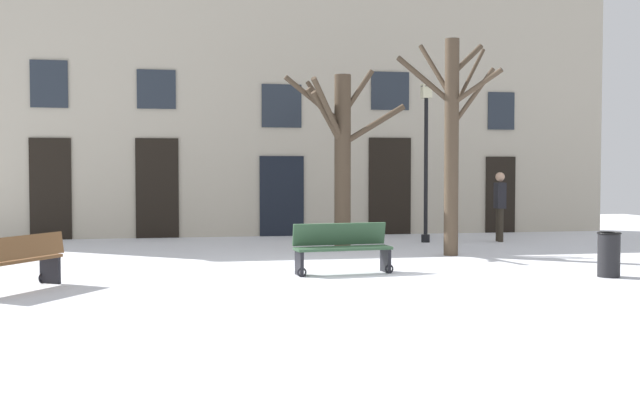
{
  "coord_description": "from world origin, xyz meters",
  "views": [
    {
      "loc": [
        -2.66,
        -12.97,
        1.83
      ],
      "look_at": [
        0.0,
        1.57,
        1.25
      ],
      "focal_mm": 41.76,
      "sensor_mm": 36.0,
      "label": 1
    }
  ],
  "objects_px": {
    "bench_near_center_tree": "(342,247)",
    "tree_left_of_center": "(452,136)",
    "person_crossing_plaza": "(500,203)",
    "litter_bin": "(609,254)",
    "bench_near_lamp": "(14,261)",
    "tree_near_facade": "(341,151)",
    "streetlamp": "(426,145)"
  },
  "relations": [
    {
      "from": "person_crossing_plaza",
      "to": "tree_left_of_center",
      "type": "bearing_deg",
      "value": -34.66
    },
    {
      "from": "streetlamp",
      "to": "litter_bin",
      "type": "height_order",
      "value": "streetlamp"
    },
    {
      "from": "tree_near_facade",
      "to": "streetlamp",
      "type": "height_order",
      "value": "tree_near_facade"
    },
    {
      "from": "tree_near_facade",
      "to": "bench_near_lamp",
      "type": "height_order",
      "value": "tree_near_facade"
    },
    {
      "from": "person_crossing_plaza",
      "to": "litter_bin",
      "type": "bearing_deg",
      "value": -1.75
    },
    {
      "from": "streetlamp",
      "to": "litter_bin",
      "type": "relative_size",
      "value": 5.31
    },
    {
      "from": "bench_near_lamp",
      "to": "bench_near_center_tree",
      "type": "bearing_deg",
      "value": 133.2
    },
    {
      "from": "streetlamp",
      "to": "bench_near_center_tree",
      "type": "bearing_deg",
      "value": -122.17
    },
    {
      "from": "tree_left_of_center",
      "to": "bench_near_center_tree",
      "type": "bearing_deg",
      "value": -141.07
    },
    {
      "from": "tree_near_facade",
      "to": "person_crossing_plaza",
      "type": "xyz_separation_m",
      "value": [
        4.45,
        1.14,
        -1.29
      ]
    },
    {
      "from": "streetlamp",
      "to": "bench_near_lamp",
      "type": "height_order",
      "value": "streetlamp"
    },
    {
      "from": "tree_near_facade",
      "to": "litter_bin",
      "type": "distance_m",
      "value": 6.66
    },
    {
      "from": "litter_bin",
      "to": "bench_near_lamp",
      "type": "xyz_separation_m",
      "value": [
        -9.77,
        0.25,
        0.07
      ]
    },
    {
      "from": "tree_near_facade",
      "to": "person_crossing_plaza",
      "type": "distance_m",
      "value": 4.77
    },
    {
      "from": "bench_near_center_tree",
      "to": "tree_near_facade",
      "type": "bearing_deg",
      "value": 72.27
    },
    {
      "from": "streetlamp",
      "to": "bench_near_lamp",
      "type": "bearing_deg",
      "value": -143.87
    },
    {
      "from": "streetlamp",
      "to": "bench_near_center_tree",
      "type": "relative_size",
      "value": 2.29
    },
    {
      "from": "tree_near_facade",
      "to": "bench_near_center_tree",
      "type": "bearing_deg",
      "value": -101.8
    },
    {
      "from": "tree_left_of_center",
      "to": "litter_bin",
      "type": "bearing_deg",
      "value": -67.46
    },
    {
      "from": "bench_near_lamp",
      "to": "person_crossing_plaza",
      "type": "relative_size",
      "value": 0.97
    },
    {
      "from": "litter_bin",
      "to": "tree_near_facade",
      "type": "bearing_deg",
      "value": 124.44
    },
    {
      "from": "tree_near_facade",
      "to": "person_crossing_plaza",
      "type": "relative_size",
      "value": 2.34
    },
    {
      "from": "streetlamp",
      "to": "person_crossing_plaza",
      "type": "height_order",
      "value": "streetlamp"
    },
    {
      "from": "bench_near_lamp",
      "to": "person_crossing_plaza",
      "type": "distance_m",
      "value": 12.28
    },
    {
      "from": "tree_near_facade",
      "to": "litter_bin",
      "type": "height_order",
      "value": "tree_near_facade"
    },
    {
      "from": "bench_near_center_tree",
      "to": "tree_left_of_center",
      "type": "bearing_deg",
      "value": 33.0
    },
    {
      "from": "person_crossing_plaza",
      "to": "bench_near_lamp",
      "type": "bearing_deg",
      "value": -54.16
    },
    {
      "from": "tree_left_of_center",
      "to": "bench_near_lamp",
      "type": "relative_size",
      "value": 2.69
    },
    {
      "from": "tree_near_facade",
      "to": "person_crossing_plaza",
      "type": "bearing_deg",
      "value": 14.38
    },
    {
      "from": "tree_left_of_center",
      "to": "bench_near_lamp",
      "type": "height_order",
      "value": "tree_left_of_center"
    },
    {
      "from": "tree_left_of_center",
      "to": "streetlamp",
      "type": "relative_size",
      "value": 1.13
    },
    {
      "from": "tree_near_facade",
      "to": "bench_near_lamp",
      "type": "distance_m",
      "value": 8.16
    }
  ]
}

